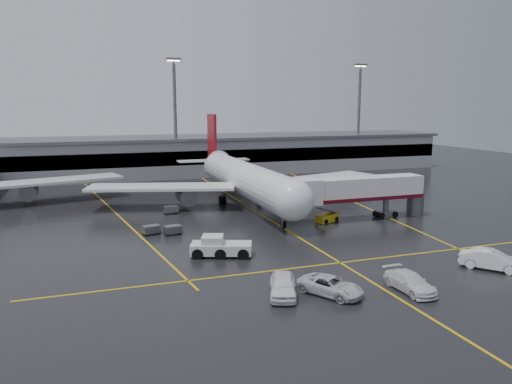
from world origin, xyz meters
name	(u,v)px	position (x,y,z in m)	size (l,w,h in m)	color
ground	(265,216)	(0.00, 0.00, 0.00)	(220.00, 220.00, 0.00)	black
apron_line_centre	(265,216)	(0.00, 0.00, 0.01)	(0.25, 90.00, 0.02)	gold
apron_line_stop	(340,263)	(0.00, -22.00, 0.01)	(60.00, 0.25, 0.02)	gold
apron_line_left	(115,212)	(-20.00, 10.00, 0.01)	(0.25, 70.00, 0.02)	gold
apron_line_right	(342,197)	(18.00, 10.00, 0.01)	(0.25, 70.00, 0.02)	gold
terminal	(193,155)	(0.00, 47.93, 4.32)	(122.00, 19.00, 8.60)	gray
light_mast_mid	(175,111)	(-5.00, 42.00, 14.47)	(3.00, 1.20, 25.45)	#595B60
light_mast_right	(359,110)	(40.00, 42.00, 14.47)	(3.00, 1.20, 25.45)	#595B60
main_airliner	(244,178)	(0.00, 9.70, 4.21)	(48.80, 45.60, 14.10)	silver
jet_bridge	(361,191)	(11.87, -6.00, 3.93)	(19.90, 3.40, 6.05)	silver
pushback_tractor	(220,247)	(-10.86, -15.73, 0.90)	(6.81, 4.56, 2.26)	silver
belt_loader	(327,218)	(7.00, -5.66, 0.53)	(3.70, 2.67, 2.16)	gold
service_van_a	(331,286)	(-4.90, -29.17, 0.78)	(2.58, 5.61, 1.56)	silver
service_van_b	(410,282)	(1.88, -30.65, 0.79)	(2.22, 5.46, 1.58)	silver
service_van_c	(492,260)	(12.76, -28.55, 0.95)	(2.01, 5.76, 1.90)	white
service_van_d	(283,285)	(-8.73, -28.02, 0.90)	(2.13, 5.30, 1.81)	white
baggage_cart_a	(173,230)	(-14.03, -5.51, 0.63)	(2.17, 1.58, 1.12)	#595B60
baggage_cart_b	(151,229)	(-16.52, -4.54, 0.63)	(2.24, 1.71, 1.12)	#595B60
baggage_cart_c	(171,209)	(-12.25, 6.44, 0.63)	(2.10, 1.46, 1.12)	#595B60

